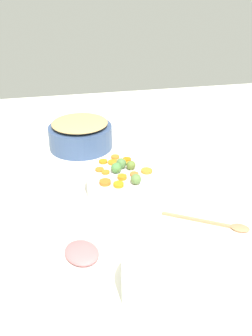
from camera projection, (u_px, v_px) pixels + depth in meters
tabletop at (121, 193)px, 1.26m from camera, size 2.40×2.40×0.02m
serving_bowl_carrots at (126, 182)px, 1.22m from camera, size 0.27×0.27×0.09m
metal_pot at (81, 137)px, 1.55m from camera, size 0.28×0.28×0.10m
stuffing_mound at (80, 123)px, 1.52m from camera, size 0.25×0.25×0.03m
carrot_slice_0 at (119, 185)px, 1.10m from camera, size 0.05×0.05×0.01m
carrot_slice_1 at (103, 162)px, 1.24m from camera, size 0.04×0.04×0.01m
carrot_slice_2 at (105, 182)px, 1.11m from camera, size 0.04×0.04×0.01m
carrot_slice_3 at (130, 164)px, 1.23m from camera, size 0.04×0.04×0.01m
carrot_slice_4 at (99, 169)px, 1.20m from camera, size 0.04×0.04×0.01m
carrot_slice_5 at (113, 162)px, 1.24m from camera, size 0.05×0.05×0.01m
carrot_slice_6 at (147, 171)px, 1.18m from camera, size 0.04×0.04×0.01m
carrot_slice_7 at (122, 177)px, 1.14m from camera, size 0.04×0.04×0.01m
carrot_slice_8 at (115, 157)px, 1.28m from camera, size 0.03×0.03×0.01m
carrot_slice_9 at (134, 174)px, 1.16m from camera, size 0.04×0.04×0.01m
carrot_slice_10 at (127, 159)px, 1.26m from camera, size 0.04×0.04×0.01m
carrot_slice_11 at (106, 172)px, 1.18m from camera, size 0.04×0.04×0.01m
brussels_sprout_0 at (131, 165)px, 1.19m from camera, size 0.03×0.03×0.03m
brussels_sprout_1 at (121, 163)px, 1.20m from camera, size 0.04×0.04×0.04m
brussels_sprout_2 at (116, 168)px, 1.17m from camera, size 0.04×0.04×0.04m
brussels_sprout_3 at (136, 179)px, 1.11m from camera, size 0.03×0.03×0.03m
wooden_spoon at (222, 225)px, 1.07m from camera, size 0.16×0.24×0.01m
casserole_dish at (165, 281)px, 0.80m from camera, size 0.20×0.20×0.12m
ham_plate at (77, 257)px, 0.95m from camera, size 0.21×0.21×0.01m
ham_slice_main at (82, 253)px, 0.94m from camera, size 0.13×0.12×0.02m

